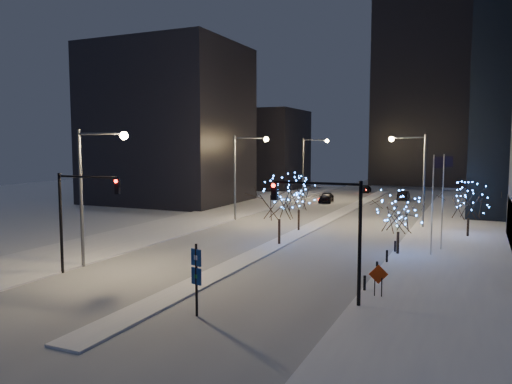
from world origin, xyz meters
The scene contains 25 objects.
ground centered at (0.00, 0.00, 0.00)m, with size 160.00×160.00×0.00m, color silver.
road centered at (0.00, 35.00, 0.01)m, with size 20.00×130.00×0.02m, color #ADB2BC.
median centered at (0.00, 30.00, 0.07)m, with size 2.00×80.00×0.15m, color white.
east_sidewalk centered at (15.00, 20.00, 0.07)m, with size 10.00×90.00×0.15m, color white.
west_sidewalk centered at (-14.00, 20.00, 0.07)m, with size 8.00×90.00×0.15m, color white.
filler_west_near centered at (-28.00, 40.00, 12.00)m, with size 22.00×18.00×24.00m, color black.
filler_west_far centered at (-26.00, 70.00, 8.00)m, with size 18.00×16.00×16.00m, color black.
horizon_block centered at (6.00, 92.00, 21.00)m, with size 24.00×14.00×42.00m, color black.
street_lamp_w_near centered at (-8.94, 2.00, 6.50)m, with size 4.40×0.56×10.00m.
street_lamp_w_mid centered at (-8.94, 27.00, 6.50)m, with size 4.40×0.56×10.00m.
street_lamp_w_far centered at (-8.94, 52.00, 6.50)m, with size 4.40×0.56×10.00m.
street_lamp_east centered at (10.08, 30.00, 6.45)m, with size 3.90×0.56×10.00m.
traffic_signal_west centered at (-8.44, 0.00, 4.76)m, with size 5.26×0.43×7.00m.
traffic_signal_east centered at (8.94, 1.00, 4.76)m, with size 5.26×0.43×7.00m.
flagpoles centered at (13.37, 17.25, 4.80)m, with size 1.35×2.60×8.00m.
bollards centered at (10.20, 10.00, 0.60)m, with size 0.16×12.16×0.90m.
car_near centered at (-5.12, 48.93, 0.80)m, with size 1.88×4.68×1.59m, color black.
car_mid centered at (5.32, 57.55, 0.74)m, with size 1.56×4.48×1.48m, color black.
car_far centered at (-2.94, 67.50, 0.65)m, with size 1.82×4.48×1.30m, color black.
holiday_tree_median_near centered at (0.29, 15.14, 4.12)m, with size 6.01×6.01×6.08m.
holiday_tree_median_far centered at (-0.50, 22.64, 3.89)m, with size 5.39×5.39×5.73m.
holiday_tree_plaza_near centered at (10.50, 15.38, 3.39)m, with size 4.74×4.74×5.03m.
holiday_tree_plaza_far centered at (15.53, 26.10, 3.53)m, with size 4.45×4.45×5.35m.
wayfinding_sign centered at (3.08, -3.78, 2.36)m, with size 0.68×0.28×3.85m.
construction_sign centered at (11.17, 3.11, 1.28)m, with size 1.07×0.47×1.88m.
Camera 1 is at (16.22, -25.62, 8.93)m, focal length 35.00 mm.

